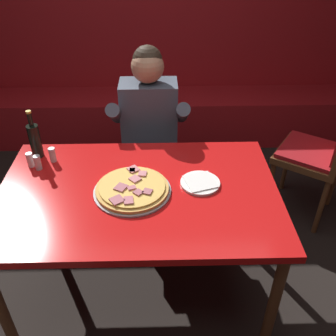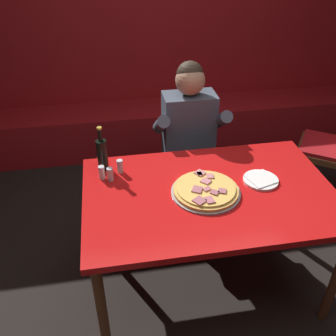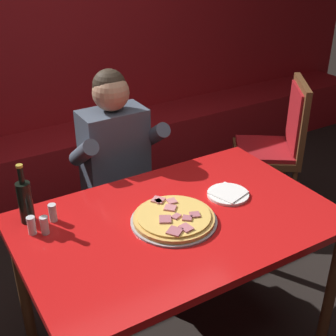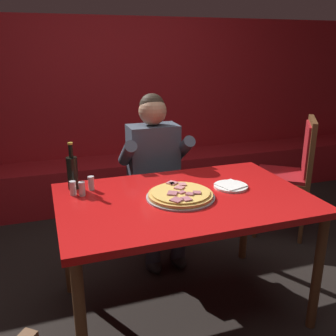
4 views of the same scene
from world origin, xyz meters
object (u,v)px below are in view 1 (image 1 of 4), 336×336
object	(u,v)px
pizza	(132,189)
shaker_parmesan	(53,155)
diner_seated_blue_shirt	(149,134)
main_dining_table	(139,201)
shaker_black_pepper	(30,160)
dining_chair_side_aisle	(325,147)
shaker_oregano	(38,163)
beer_bottle	(35,140)
plate_white_paper	(200,183)

from	to	relation	value
pizza	shaker_parmesan	distance (m)	0.55
diner_seated_blue_shirt	main_dining_table	bearing A→B (deg)	-93.74
shaker_black_pepper	dining_chair_side_aisle	bearing A→B (deg)	12.96
pizza	shaker_oregano	bearing A→B (deg)	157.83
main_dining_table	dining_chair_side_aisle	distance (m)	1.43
shaker_parmesan	pizza	bearing A→B (deg)	-32.16
shaker_parmesan	dining_chair_side_aisle	distance (m)	1.81
shaker_parmesan	dining_chair_side_aisle	size ratio (longest dim) A/B	0.08
shaker_oregano	main_dining_table	bearing A→B (deg)	-20.10
shaker_black_pepper	dining_chair_side_aisle	xyz separation A→B (m)	(1.87, 0.43, -0.21)
pizza	shaker_oregano	size ratio (longest dim) A/B	4.64
pizza	dining_chair_side_aisle	xyz separation A→B (m)	(1.29, 0.68, -0.18)
beer_bottle	shaker_oregano	distance (m)	0.16
pizza	beer_bottle	bearing A→B (deg)	148.35
plate_white_paper	diner_seated_blue_shirt	xyz separation A→B (m)	(-0.28, 0.65, -0.07)
pizza	diner_seated_blue_shirt	size ratio (longest dim) A/B	0.31
plate_white_paper	dining_chair_side_aisle	xyz separation A→B (m)	(0.94, 0.62, -0.18)
beer_bottle	dining_chair_side_aisle	distance (m)	1.91
shaker_black_pepper	shaker_oregano	distance (m)	0.06
plate_white_paper	diner_seated_blue_shirt	world-z (taller)	diner_seated_blue_shirt
main_dining_table	dining_chair_side_aisle	world-z (taller)	dining_chair_side_aisle
pizza	shaker_black_pepper	bearing A→B (deg)	157.16
shaker_oregano	dining_chair_side_aisle	bearing A→B (deg)	14.12
beer_bottle	pizza	bearing A→B (deg)	-31.65
pizza	plate_white_paper	distance (m)	0.36
plate_white_paper	shaker_oregano	size ratio (longest dim) A/B	2.44
beer_bottle	dining_chair_side_aisle	size ratio (longest dim) A/B	0.28
pizza	shaker_parmesan	xyz separation A→B (m)	(-0.47, 0.29, 0.02)
shaker_oregano	pizza	bearing A→B (deg)	-22.17
main_dining_table	shaker_parmesan	world-z (taller)	shaker_parmesan
shaker_black_pepper	shaker_oregano	size ratio (longest dim) A/B	1.00
beer_bottle	diner_seated_blue_shirt	world-z (taller)	diner_seated_blue_shirt
plate_white_paper	shaker_black_pepper	bearing A→B (deg)	168.57
shaker_oregano	beer_bottle	bearing A→B (deg)	105.48
shaker_oregano	diner_seated_blue_shirt	xyz separation A→B (m)	(0.61, 0.49, -0.10)
diner_seated_blue_shirt	dining_chair_side_aisle	world-z (taller)	diner_seated_blue_shirt
pizza	shaker_oregano	distance (m)	0.58
pizza	shaker_black_pepper	world-z (taller)	shaker_black_pepper
shaker_black_pepper	diner_seated_blue_shirt	world-z (taller)	diner_seated_blue_shirt
plate_white_paper	shaker_oregano	world-z (taller)	shaker_oregano
dining_chair_side_aisle	shaker_parmesan	bearing A→B (deg)	-167.79
shaker_parmesan	diner_seated_blue_shirt	size ratio (longest dim) A/B	0.07
plate_white_paper	diner_seated_blue_shirt	distance (m)	0.71
beer_bottle	shaker_oregano	bearing A→B (deg)	-74.52
main_dining_table	pizza	xyz separation A→B (m)	(-0.03, -0.01, 0.09)
main_dining_table	shaker_black_pepper	world-z (taller)	shaker_black_pepper
plate_white_paper	diner_seated_blue_shirt	size ratio (longest dim) A/B	0.16
shaker_black_pepper	shaker_parmesan	world-z (taller)	same
diner_seated_blue_shirt	dining_chair_side_aisle	xyz separation A→B (m)	(1.22, -0.03, -0.10)
shaker_oregano	dining_chair_side_aisle	xyz separation A→B (m)	(1.83, 0.46, -0.21)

